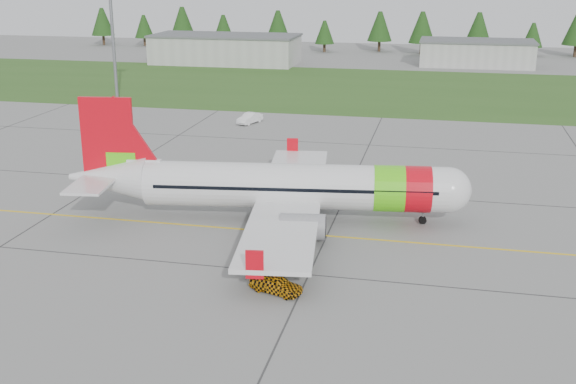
# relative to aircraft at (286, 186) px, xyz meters

# --- Properties ---
(ground) EXTENTS (320.00, 320.00, 0.00)m
(ground) POSITION_rel_aircraft_xyz_m (-5.81, -11.12, -3.07)
(ground) COLOR gray
(ground) RESTS_ON ground
(aircraft) EXTENTS (35.04, 32.55, 10.64)m
(aircraft) POSITION_rel_aircraft_xyz_m (0.00, 0.00, 0.00)
(aircraft) COLOR silver
(aircraft) RESTS_ON ground
(follow_me_car) EXTENTS (1.70, 1.85, 3.76)m
(follow_me_car) POSITION_rel_aircraft_xyz_m (2.54, -14.47, -1.19)
(follow_me_car) COLOR #F8A50D
(follow_me_car) RESTS_ON ground
(service_van) EXTENTS (1.98, 1.93, 4.51)m
(service_van) POSITION_rel_aircraft_xyz_m (-13.64, 38.06, -0.81)
(service_van) COLOR white
(service_van) RESTS_ON ground
(grass_strip) EXTENTS (320.00, 50.00, 0.03)m
(grass_strip) POSITION_rel_aircraft_xyz_m (-5.81, 70.88, -3.05)
(grass_strip) COLOR #30561E
(grass_strip) RESTS_ON ground
(taxi_guideline) EXTENTS (120.00, 0.25, 0.02)m
(taxi_guideline) POSITION_rel_aircraft_xyz_m (-5.81, -3.12, -3.06)
(taxi_guideline) COLOR gold
(taxi_guideline) RESTS_ON ground
(hangar_west) EXTENTS (32.00, 14.00, 6.00)m
(hangar_west) POSITION_rel_aircraft_xyz_m (-35.81, 98.88, -0.07)
(hangar_west) COLOR #A8A8A3
(hangar_west) RESTS_ON ground
(hangar_east) EXTENTS (24.00, 12.00, 5.20)m
(hangar_east) POSITION_rel_aircraft_xyz_m (19.19, 106.88, -0.47)
(hangar_east) COLOR #A8A8A3
(hangar_east) RESTS_ON ground
(floodlight_mast) EXTENTS (0.50, 0.50, 20.00)m
(floodlight_mast) POSITION_rel_aircraft_xyz_m (-37.81, 46.88, 6.93)
(floodlight_mast) COLOR slate
(floodlight_mast) RESTS_ON ground
(treeline) EXTENTS (160.00, 8.00, 10.00)m
(treeline) POSITION_rel_aircraft_xyz_m (-5.81, 126.88, 1.93)
(treeline) COLOR #1C3F14
(treeline) RESTS_ON ground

